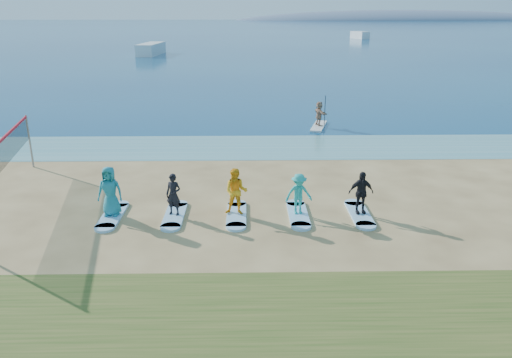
{
  "coord_description": "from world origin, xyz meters",
  "views": [
    {
      "loc": [
        -1.13,
        -15.56,
        7.15
      ],
      "look_at": [
        -0.79,
        2.0,
        1.1
      ],
      "focal_mm": 35.0,
      "sensor_mm": 36.0,
      "label": 1
    }
  ],
  "objects_px": {
    "volleyball_net": "(3,154)",
    "paddleboard": "(319,126)",
    "boat_offshore_a": "(152,55)",
    "student_0": "(110,191)",
    "boat_offshore_b": "(360,39)",
    "student_3": "(299,194)",
    "surfboard_0": "(112,216)",
    "student_1": "(173,194)",
    "student_2": "(236,192)",
    "student_4": "(361,193)",
    "paddleboarder": "(319,113)",
    "surfboard_3": "(298,214)",
    "surfboard_2": "(236,215)",
    "surfboard_1": "(175,215)",
    "surfboard_4": "(359,214)"
  },
  "relations": [
    {
      "from": "student_1",
      "to": "student_2",
      "type": "xyz_separation_m",
      "value": [
        2.24,
        0.0,
        0.09
      ]
    },
    {
      "from": "surfboard_1",
      "to": "surfboard_3",
      "type": "xyz_separation_m",
      "value": [
        4.47,
        0.0,
        0.0
      ]
    },
    {
      "from": "boat_offshore_b",
      "to": "student_1",
      "type": "bearing_deg",
      "value": -125.52
    },
    {
      "from": "boat_offshore_a",
      "to": "surfboard_3",
      "type": "xyz_separation_m",
      "value": [
        16.96,
        -65.32,
        0.04
      ]
    },
    {
      "from": "surfboard_0",
      "to": "surfboard_4",
      "type": "relative_size",
      "value": 1.0
    },
    {
      "from": "surfboard_1",
      "to": "student_3",
      "type": "height_order",
      "value": "student_3"
    },
    {
      "from": "volleyball_net",
      "to": "student_2",
      "type": "bearing_deg",
      "value": -10.59
    },
    {
      "from": "boat_offshore_a",
      "to": "student_3",
      "type": "height_order",
      "value": "student_3"
    },
    {
      "from": "boat_offshore_b",
      "to": "boat_offshore_a",
      "type": "bearing_deg",
      "value": -154.82
    },
    {
      "from": "student_3",
      "to": "surfboard_0",
      "type": "bearing_deg",
      "value": 171.7
    },
    {
      "from": "student_1",
      "to": "paddleboarder",
      "type": "bearing_deg",
      "value": 80.19
    },
    {
      "from": "student_2",
      "to": "student_4",
      "type": "xyz_separation_m",
      "value": [
        4.47,
        0.0,
        -0.07
      ]
    },
    {
      "from": "paddleboard",
      "to": "surfboard_2",
      "type": "relative_size",
      "value": 1.36
    },
    {
      "from": "volleyball_net",
      "to": "boat_offshore_b",
      "type": "distance_m",
      "value": 112.68
    },
    {
      "from": "volleyball_net",
      "to": "paddleboard",
      "type": "xyz_separation_m",
      "value": [
        13.78,
        12.44,
        -1.84
      ]
    },
    {
      "from": "boat_offshore_b",
      "to": "surfboard_3",
      "type": "distance_m",
      "value": 111.16
    },
    {
      "from": "surfboard_3",
      "to": "surfboard_4",
      "type": "bearing_deg",
      "value": 0.0
    },
    {
      "from": "paddleboard",
      "to": "boat_offshore_a",
      "type": "height_order",
      "value": "boat_offshore_a"
    },
    {
      "from": "boat_offshore_a",
      "to": "student_0",
      "type": "xyz_separation_m",
      "value": [
        10.26,
        -65.32,
        0.99
      ]
    },
    {
      "from": "boat_offshore_a",
      "to": "boat_offshore_b",
      "type": "distance_m",
      "value": 60.45
    },
    {
      "from": "paddleboard",
      "to": "surfboard_3",
      "type": "distance_m",
      "value": 14.35
    },
    {
      "from": "surfboard_4",
      "to": "boat_offshore_b",
      "type": "bearing_deg",
      "value": 77.76
    },
    {
      "from": "surfboard_0",
      "to": "student_0",
      "type": "distance_m",
      "value": 0.95
    },
    {
      "from": "boat_offshore_b",
      "to": "student_1",
      "type": "height_order",
      "value": "student_1"
    },
    {
      "from": "student_3",
      "to": "paddleboarder",
      "type": "bearing_deg",
      "value": 70.84
    },
    {
      "from": "paddleboarder",
      "to": "student_2",
      "type": "bearing_deg",
      "value": 141.7
    },
    {
      "from": "boat_offshore_b",
      "to": "surfboard_4",
      "type": "relative_size",
      "value": 2.45
    },
    {
      "from": "boat_offshore_a",
      "to": "student_1",
      "type": "xyz_separation_m",
      "value": [
        12.49,
        -65.32,
        0.85
      ]
    },
    {
      "from": "boat_offshore_a",
      "to": "boat_offshore_b",
      "type": "xyz_separation_m",
      "value": [
        42.67,
        42.83,
        0.0
      ]
    },
    {
      "from": "surfboard_2",
      "to": "paddleboard",
      "type": "bearing_deg",
      "value": 70.69
    },
    {
      "from": "paddleboard",
      "to": "student_3",
      "type": "height_order",
      "value": "student_3"
    },
    {
      "from": "volleyball_net",
      "to": "surfboard_1",
      "type": "distance_m",
      "value": 7.06
    },
    {
      "from": "surfboard_3",
      "to": "student_0",
      "type": "bearing_deg",
      "value": -180.0
    },
    {
      "from": "volleyball_net",
      "to": "paddleboard",
      "type": "distance_m",
      "value": 18.66
    },
    {
      "from": "surfboard_4",
      "to": "surfboard_3",
      "type": "bearing_deg",
      "value": 180.0
    },
    {
      "from": "surfboard_1",
      "to": "surfboard_3",
      "type": "bearing_deg",
      "value": 0.0
    },
    {
      "from": "paddleboard",
      "to": "student_4",
      "type": "bearing_deg",
      "value": -76.61
    },
    {
      "from": "student_3",
      "to": "paddleboard",
      "type": "bearing_deg",
      "value": 70.84
    },
    {
      "from": "boat_offshore_b",
      "to": "surfboard_3",
      "type": "xyz_separation_m",
      "value": [
        -25.7,
        -108.15,
        0.04
      ]
    },
    {
      "from": "student_1",
      "to": "surfboard_4",
      "type": "relative_size",
      "value": 0.69
    },
    {
      "from": "surfboard_3",
      "to": "student_4",
      "type": "height_order",
      "value": "student_4"
    },
    {
      "from": "boat_offshore_b",
      "to": "student_2",
      "type": "relative_size",
      "value": 3.17
    },
    {
      "from": "student_0",
      "to": "surfboard_3",
      "type": "relative_size",
      "value": 0.82
    },
    {
      "from": "surfboard_2",
      "to": "student_3",
      "type": "xyz_separation_m",
      "value": [
        2.24,
        -0.0,
        0.79
      ]
    },
    {
      "from": "student_0",
      "to": "surfboard_2",
      "type": "bearing_deg",
      "value": 3.98
    },
    {
      "from": "boat_offshore_a",
      "to": "student_1",
      "type": "distance_m",
      "value": 66.5
    },
    {
      "from": "student_4",
      "to": "surfboard_3",
      "type": "bearing_deg",
      "value": 173.59
    },
    {
      "from": "paddleboard",
      "to": "boat_offshore_b",
      "type": "bearing_deg",
      "value": 91.54
    },
    {
      "from": "surfboard_2",
      "to": "boat_offshore_a",
      "type": "bearing_deg",
      "value": 102.71
    },
    {
      "from": "boat_offshore_b",
      "to": "student_3",
      "type": "xyz_separation_m",
      "value": [
        -25.7,
        -108.15,
        0.84
      ]
    }
  ]
}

